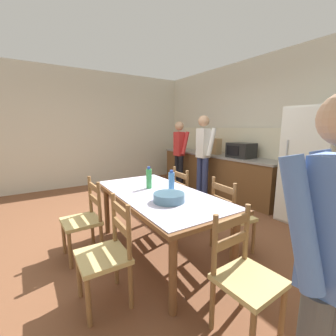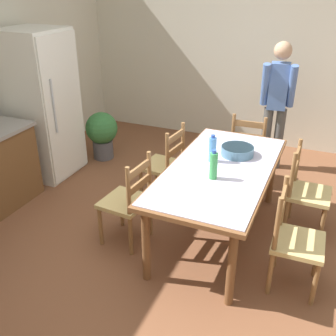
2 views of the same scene
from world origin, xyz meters
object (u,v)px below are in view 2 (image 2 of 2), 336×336
(bottle_near_centre, at_px, (214,166))
(chair_head_end, at_px, (248,149))
(chair_side_far_right, at_px, (165,165))
(chair_side_far_left, at_px, (128,202))
(chair_side_near_left, at_px, (294,240))
(bottle_off_centre, at_px, (212,149))
(dining_table, at_px, (220,175))
(person_by_table, at_px, (277,100))
(potted_plant, at_px, (102,132))
(refrigerator, at_px, (42,105))
(chair_side_near_right, at_px, (305,192))
(serving_bowl, at_px, (237,150))

(bottle_near_centre, height_order, chair_head_end, bottle_near_centre)
(chair_side_far_right, bearing_deg, chair_side_far_left, 5.33)
(chair_side_near_left, distance_m, chair_head_end, 1.83)
(bottle_off_centre, xyz_separation_m, chair_side_far_right, (0.34, 0.64, -0.44))
(dining_table, distance_m, bottle_near_centre, 0.31)
(person_by_table, bearing_deg, potted_plant, -80.08)
(refrigerator, height_order, chair_side_near_right, refrigerator)
(chair_head_end, height_order, person_by_table, person_by_table)
(dining_table, bearing_deg, bottle_off_centre, 50.03)
(chair_side_near_left, relative_size, chair_side_far_right, 1.00)
(chair_side_far_left, xyz_separation_m, chair_head_end, (1.66, -0.78, 0.00))
(bottle_near_centre, height_order, serving_bowl, bottle_near_centre)
(bottle_off_centre, height_order, chair_side_far_right, bottle_off_centre)
(refrigerator, bearing_deg, chair_side_near_right, -91.89)
(bottle_near_centre, distance_m, chair_side_near_right, 1.10)
(dining_table, distance_m, chair_side_near_right, 0.90)
(dining_table, distance_m, chair_side_far_left, 0.90)
(refrigerator, relative_size, person_by_table, 1.10)
(serving_bowl, height_order, chair_side_near_right, chair_side_near_right)
(bottle_off_centre, height_order, chair_side_near_right, bottle_off_centre)
(bottle_off_centre, relative_size, person_by_table, 0.16)
(dining_table, bearing_deg, person_by_table, -6.78)
(person_by_table, bearing_deg, chair_head_end, -25.43)
(chair_side_near_right, xyz_separation_m, chair_side_far_right, (0.01, 1.51, 0.00))
(refrigerator, xyz_separation_m, potted_plant, (0.64, -0.43, -0.52))
(chair_side_far_right, bearing_deg, bottle_off_centre, 68.19)
(chair_head_end, relative_size, potted_plant, 1.36)
(bottle_near_centre, xyz_separation_m, chair_head_end, (1.47, -0.02, -0.44))
(chair_head_end, xyz_separation_m, person_by_table, (0.55, -0.20, 0.48))
(chair_side_near_right, xyz_separation_m, chair_side_near_left, (-0.85, 0.01, 0.00))
(bottle_near_centre, xyz_separation_m, bottle_off_centre, (0.33, 0.11, 0.00))
(refrigerator, bearing_deg, serving_bowl, -94.37)
(refrigerator, height_order, chair_side_far_right, refrigerator)
(chair_head_end, bearing_deg, chair_side_near_left, 111.84)
(chair_side_far_right, xyz_separation_m, person_by_table, (1.36, -0.96, 0.48))
(dining_table, distance_m, chair_head_end, 1.26)
(refrigerator, bearing_deg, chair_side_near_left, -106.71)
(serving_bowl, xyz_separation_m, potted_plant, (0.83, 2.09, -0.42))
(bottle_near_centre, height_order, bottle_off_centre, same)
(dining_table, relative_size, person_by_table, 1.16)
(bottle_off_centre, relative_size, chair_side_near_right, 0.30)
(bottle_near_centre, height_order, chair_side_far_left, bottle_near_centre)
(refrigerator, xyz_separation_m, chair_side_far_left, (-0.94, -1.68, -0.46))
(serving_bowl, distance_m, chair_side_near_right, 0.78)
(bottle_off_centre, xyz_separation_m, chair_side_near_right, (0.32, -0.87, -0.44))
(person_by_table, height_order, potted_plant, person_by_table)
(chair_side_far_left, height_order, person_by_table, person_by_table)
(chair_side_near_right, distance_m, potted_plant, 2.87)
(chair_side_far_right, height_order, chair_head_end, same)
(refrigerator, height_order, dining_table, refrigerator)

